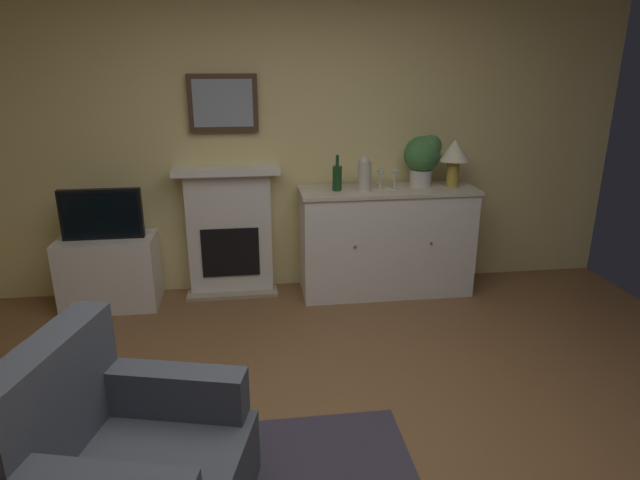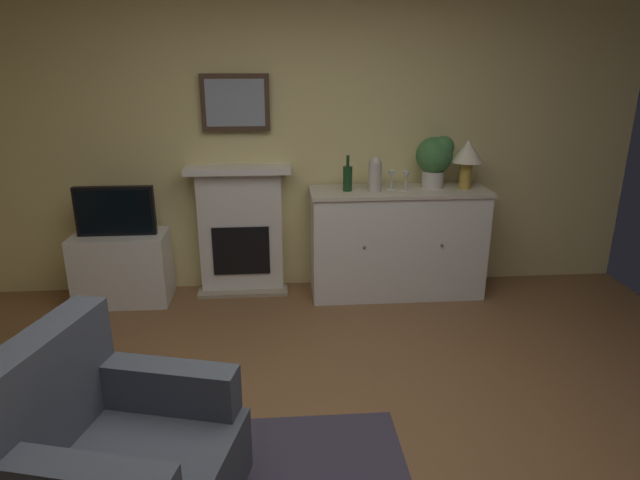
{
  "view_description": "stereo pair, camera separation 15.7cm",
  "coord_description": "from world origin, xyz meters",
  "px_view_note": "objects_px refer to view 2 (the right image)",
  "views": [
    {
      "loc": [
        -0.4,
        -2.18,
        1.94
      ],
      "look_at": [
        -0.02,
        0.61,
        1.0
      ],
      "focal_mm": 30.47,
      "sensor_mm": 36.0,
      "label": 1
    },
    {
      "loc": [
        -0.24,
        -2.19,
        1.94
      ],
      "look_at": [
        -0.02,
        0.61,
        1.0
      ],
      "focal_mm": 30.47,
      "sensor_mm": 36.0,
      "label": 2
    }
  ],
  "objects_px": {
    "fireplace_unit": "(241,230)",
    "wine_bottle": "(348,178)",
    "vase_decorative": "(375,174)",
    "wine_glass_left": "(392,175)",
    "tv_cabinet": "(123,268)",
    "framed_picture": "(235,103)",
    "tv_set": "(115,211)",
    "sideboard_cabinet": "(397,242)",
    "armchair": "(114,459)",
    "table_lamp": "(467,155)",
    "wine_glass_center": "(406,176)",
    "potted_plant_small": "(435,157)"
  },
  "relations": [
    {
      "from": "sideboard_cabinet",
      "to": "tv_set",
      "type": "xyz_separation_m",
      "value": [
        -2.3,
        -0.01,
        0.33
      ]
    },
    {
      "from": "fireplace_unit",
      "to": "table_lamp",
      "type": "xyz_separation_m",
      "value": [
        1.87,
        -0.18,
        0.65
      ]
    },
    {
      "from": "wine_bottle",
      "to": "table_lamp",
      "type": "bearing_deg",
      "value": 0.5
    },
    {
      "from": "tv_set",
      "to": "tv_cabinet",
      "type": "bearing_deg",
      "value": 90.0
    },
    {
      "from": "fireplace_unit",
      "to": "wine_bottle",
      "type": "distance_m",
      "value": 1.03
    },
    {
      "from": "sideboard_cabinet",
      "to": "wine_glass_left",
      "type": "height_order",
      "value": "wine_glass_left"
    },
    {
      "from": "wine_glass_left",
      "to": "armchair",
      "type": "xyz_separation_m",
      "value": [
        -1.62,
        -2.4,
        -0.66
      ]
    },
    {
      "from": "vase_decorative",
      "to": "tv_cabinet",
      "type": "height_order",
      "value": "vase_decorative"
    },
    {
      "from": "vase_decorative",
      "to": "wine_bottle",
      "type": "bearing_deg",
      "value": 169.16
    },
    {
      "from": "fireplace_unit",
      "to": "tv_cabinet",
      "type": "relative_size",
      "value": 1.47
    },
    {
      "from": "fireplace_unit",
      "to": "wine_glass_center",
      "type": "bearing_deg",
      "value": -9.68
    },
    {
      "from": "tv_set",
      "to": "armchair",
      "type": "distance_m",
      "value": 2.51
    },
    {
      "from": "sideboard_cabinet",
      "to": "framed_picture",
      "type": "bearing_deg",
      "value": 170.44
    },
    {
      "from": "wine_glass_left",
      "to": "vase_decorative",
      "type": "xyz_separation_m",
      "value": [
        -0.14,
        -0.04,
        0.02
      ]
    },
    {
      "from": "tv_cabinet",
      "to": "framed_picture",
      "type": "bearing_deg",
      "value": 12.01
    },
    {
      "from": "sideboard_cabinet",
      "to": "wine_glass_left",
      "type": "bearing_deg",
      "value": -172.96
    },
    {
      "from": "wine_glass_left",
      "to": "wine_glass_center",
      "type": "xyz_separation_m",
      "value": [
        0.11,
        -0.05,
        0.0
      ]
    },
    {
      "from": "fireplace_unit",
      "to": "vase_decorative",
      "type": "distance_m",
      "value": 1.24
    },
    {
      "from": "fireplace_unit",
      "to": "table_lamp",
      "type": "height_order",
      "value": "table_lamp"
    },
    {
      "from": "wine_glass_left",
      "to": "tv_cabinet",
      "type": "relative_size",
      "value": 0.22
    },
    {
      "from": "armchair",
      "to": "wine_glass_left",
      "type": "bearing_deg",
      "value": 55.93
    },
    {
      "from": "wine_bottle",
      "to": "potted_plant_small",
      "type": "bearing_deg",
      "value": 4.23
    },
    {
      "from": "tv_set",
      "to": "potted_plant_small",
      "type": "xyz_separation_m",
      "value": [
        2.59,
        0.05,
        0.39
      ]
    },
    {
      "from": "wine_glass_center",
      "to": "armchair",
      "type": "distance_m",
      "value": 3.0
    },
    {
      "from": "sideboard_cabinet",
      "to": "potted_plant_small",
      "type": "distance_m",
      "value": 0.78
    },
    {
      "from": "framed_picture",
      "to": "tv_set",
      "type": "relative_size",
      "value": 0.89
    },
    {
      "from": "tv_cabinet",
      "to": "tv_set",
      "type": "xyz_separation_m",
      "value": [
        -0.0,
        -0.02,
        0.49
      ]
    },
    {
      "from": "framed_picture",
      "to": "table_lamp",
      "type": "xyz_separation_m",
      "value": [
        1.87,
        -0.22,
        -0.41
      ]
    },
    {
      "from": "wine_glass_center",
      "to": "tv_set",
      "type": "bearing_deg",
      "value": 178.86
    },
    {
      "from": "sideboard_cabinet",
      "to": "table_lamp",
      "type": "distance_m",
      "value": 0.92
    },
    {
      "from": "fireplace_unit",
      "to": "tv_cabinet",
      "type": "xyz_separation_m",
      "value": [
        -0.97,
        -0.16,
        -0.25
      ]
    },
    {
      "from": "fireplace_unit",
      "to": "framed_picture",
      "type": "height_order",
      "value": "framed_picture"
    },
    {
      "from": "tv_cabinet",
      "to": "tv_set",
      "type": "distance_m",
      "value": 0.49
    },
    {
      "from": "framed_picture",
      "to": "armchair",
      "type": "xyz_separation_m",
      "value": [
        -0.37,
        -2.63,
        -1.22
      ]
    },
    {
      "from": "fireplace_unit",
      "to": "table_lamp",
      "type": "distance_m",
      "value": 1.99
    },
    {
      "from": "table_lamp",
      "to": "tv_cabinet",
      "type": "distance_m",
      "value": 2.98
    },
    {
      "from": "table_lamp",
      "to": "fireplace_unit",
      "type": "bearing_deg",
      "value": 174.58
    },
    {
      "from": "fireplace_unit",
      "to": "tv_set",
      "type": "distance_m",
      "value": 1.02
    },
    {
      "from": "table_lamp",
      "to": "tv_set",
      "type": "xyz_separation_m",
      "value": [
        -2.84,
        -0.01,
        -0.41
      ]
    },
    {
      "from": "wine_glass_left",
      "to": "potted_plant_small",
      "type": "distance_m",
      "value": 0.4
    },
    {
      "from": "wine_glass_center",
      "to": "table_lamp",
      "type": "bearing_deg",
      "value": 6.12
    },
    {
      "from": "wine_glass_left",
      "to": "armchair",
      "type": "bearing_deg",
      "value": -124.07
    },
    {
      "from": "framed_picture",
      "to": "potted_plant_small",
      "type": "bearing_deg",
      "value": -6.25
    },
    {
      "from": "sideboard_cabinet",
      "to": "tv_set",
      "type": "relative_size",
      "value": 2.37
    },
    {
      "from": "wine_glass_left",
      "to": "tv_cabinet",
      "type": "xyz_separation_m",
      "value": [
        -2.22,
        0.02,
        -0.75
      ]
    },
    {
      "from": "potted_plant_small",
      "to": "tv_set",
      "type": "bearing_deg",
      "value": -178.82
    },
    {
      "from": "table_lamp",
      "to": "wine_glass_left",
      "type": "height_order",
      "value": "table_lamp"
    },
    {
      "from": "wine_bottle",
      "to": "wine_glass_center",
      "type": "bearing_deg",
      "value": -5.58
    },
    {
      "from": "wine_glass_left",
      "to": "tv_cabinet",
      "type": "height_order",
      "value": "wine_glass_left"
    },
    {
      "from": "wine_bottle",
      "to": "tv_cabinet",
      "type": "height_order",
      "value": "wine_bottle"
    }
  ]
}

